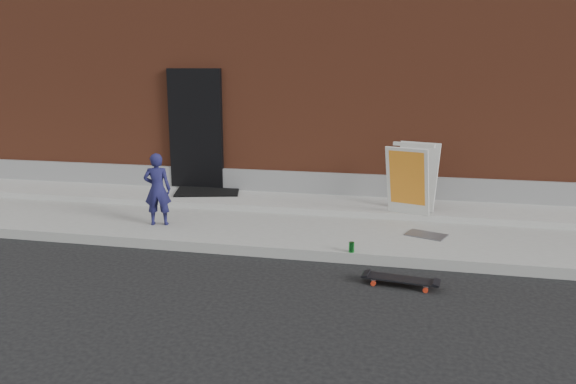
% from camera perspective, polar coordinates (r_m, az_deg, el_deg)
% --- Properties ---
extents(ground, '(80.00, 80.00, 0.00)m').
position_cam_1_polar(ground, '(7.67, 1.18, -6.94)').
color(ground, black).
rests_on(ground, ground).
extents(sidewalk, '(20.00, 3.00, 0.15)m').
position_cam_1_polar(sidewalk, '(9.06, 3.02, -3.34)').
color(sidewalk, gray).
rests_on(sidewalk, ground).
extents(apron, '(20.00, 1.20, 0.10)m').
position_cam_1_polar(apron, '(9.88, 3.88, -1.22)').
color(apron, gray).
rests_on(apron, sidewalk).
extents(building, '(20.00, 8.10, 5.00)m').
position_cam_1_polar(building, '(14.15, 6.84, 12.36)').
color(building, brown).
rests_on(building, ground).
extents(child, '(0.47, 0.36, 1.13)m').
position_cam_1_polar(child, '(8.89, -13.13, 0.28)').
color(child, '#181743').
rests_on(child, sidewalk).
extents(skateboard, '(0.91, 0.34, 0.10)m').
position_cam_1_polar(skateboard, '(6.92, 11.35, -8.72)').
color(skateboard, red).
rests_on(skateboard, ground).
extents(pizza_sign, '(0.88, 0.96, 1.13)m').
position_cam_1_polar(pizza_sign, '(9.24, 12.46, 1.40)').
color(pizza_sign, silver).
rests_on(pizza_sign, apron).
extents(soda_can, '(0.09, 0.09, 0.14)m').
position_cam_1_polar(soda_can, '(7.55, 6.48, -5.59)').
color(soda_can, '#1A862D').
rests_on(soda_can, sidewalk).
extents(doormat, '(1.36, 1.21, 0.03)m').
position_cam_1_polar(doormat, '(10.71, -8.13, 0.15)').
color(doormat, black).
rests_on(doormat, apron).
extents(utility_plate, '(0.65, 0.53, 0.02)m').
position_cam_1_polar(utility_plate, '(8.48, 13.86, -4.25)').
color(utility_plate, '#5A5A5F').
rests_on(utility_plate, sidewalk).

